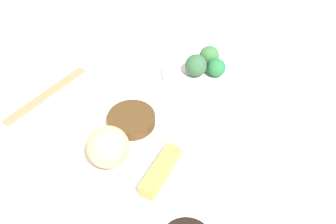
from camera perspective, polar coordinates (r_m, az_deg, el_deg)
The scene contains 11 objects.
tabletop at distance 0.81m, azimuth -2.45°, elevation -5.70°, with size 2.20×2.20×0.02m, color white.
main_plate at distance 0.79m, azimuth -3.31°, elevation -5.61°, with size 0.28×0.28×0.02m, color white.
rice_scoop at distance 0.74m, azimuth -8.77°, elevation -5.09°, with size 0.08×0.08×0.08m, color tan.
spring_roll at distance 0.73m, azimuth -1.10°, elevation -8.61°, with size 0.11×0.03×0.03m, color gold.
crab_rangoon_wonton at distance 0.80m, azimuth 1.55°, elevation -3.25°, with size 0.07×0.08×0.01m, color beige.
stir_fry_heap at distance 0.82m, azimuth -5.38°, elevation -1.13°, with size 0.10×0.10×0.02m, color #492E15.
broccoli_plate at distance 0.96m, azimuth 5.88°, elevation 5.83°, with size 0.22×0.22×0.01m, color white.
broccoli_floret_0 at distance 0.93m, azimuth 7.12°, elevation 6.47°, with size 0.04×0.04×0.04m, color #256A37.
broccoli_floret_1 at distance 0.96m, azimuth 6.08°, elevation 8.22°, with size 0.05×0.05×0.05m, color #366C35.
broccoli_floret_2 at distance 0.93m, azimuth 4.13°, elevation 6.83°, with size 0.05×0.05×0.05m, color #325937.
chopsticks_pair at distance 0.94m, azimuth -17.37°, elevation 2.43°, with size 0.23×0.02×0.01m, color #AF734D.
Camera 1 is at (0.46, 0.21, 0.64)m, focal length 41.62 mm.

